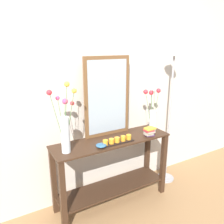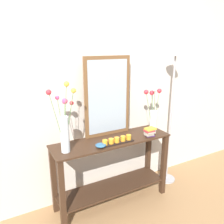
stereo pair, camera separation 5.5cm
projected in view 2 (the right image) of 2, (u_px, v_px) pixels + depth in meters
name	position (u px, v px, depth m)	size (l,w,h in m)	color
ground_plane	(112.00, 201.00, 2.82)	(7.00, 6.00, 0.02)	#997047
wall_back	(99.00, 88.00, 2.70)	(6.40, 0.08, 2.70)	beige
console_table	(112.00, 165.00, 2.68)	(1.38, 0.40, 0.81)	#382316
mirror_leaning	(108.00, 97.00, 2.61)	(0.57, 0.03, 0.92)	brown
tall_vase_left	(65.00, 127.00, 2.23)	(0.27, 0.20, 0.70)	silver
vase_right	(153.00, 114.00, 2.74)	(0.26, 0.17, 0.56)	silver
candle_tray	(117.00, 141.00, 2.49)	(0.39, 0.09, 0.07)	black
decorative_bowl	(101.00, 145.00, 2.39)	(0.11, 0.11, 0.04)	#2D5B84
book_stack	(150.00, 132.00, 2.66)	(0.14, 0.10, 0.10)	#663884
floor_lamp	(172.00, 95.00, 2.92)	(0.24, 0.24, 1.82)	#9E9EA3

